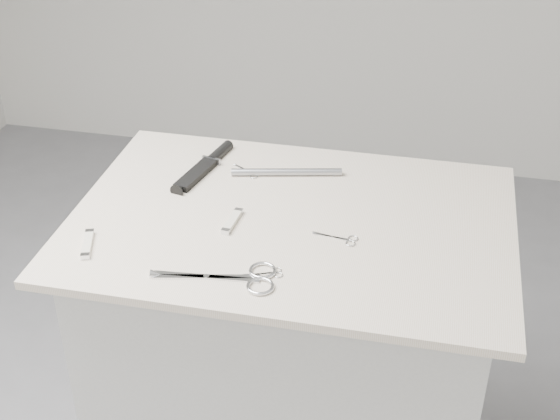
% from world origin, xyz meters
% --- Properties ---
extents(plinth, '(0.90, 0.60, 0.90)m').
position_xyz_m(plinth, '(0.00, 0.00, 0.45)').
color(plinth, beige).
rests_on(plinth, ground).
extents(display_board, '(1.00, 0.70, 0.02)m').
position_xyz_m(display_board, '(0.00, 0.00, 0.91)').
color(display_board, beige).
rests_on(display_board, plinth).
extents(large_shears, '(0.25, 0.11, 0.01)m').
position_xyz_m(large_shears, '(-0.05, -0.24, 0.92)').
color(large_shears, silver).
rests_on(large_shears, display_board).
extents(embroidery_scissors_a, '(0.10, 0.04, 0.00)m').
position_xyz_m(embroidery_scissors_a, '(0.13, -0.06, 0.92)').
color(embroidery_scissors_a, silver).
rests_on(embroidery_scissors_a, display_board).
extents(embroidery_scissors_b, '(0.08, 0.06, 0.00)m').
position_xyz_m(embroidery_scissors_b, '(-0.14, 0.18, 0.92)').
color(embroidery_scissors_b, silver).
rests_on(embroidery_scissors_b, display_board).
extents(tiny_scissors, '(0.08, 0.05, 0.00)m').
position_xyz_m(tiny_scissors, '(-0.00, -0.21, 0.92)').
color(tiny_scissors, silver).
rests_on(tiny_scissors, display_board).
extents(sheathed_knife, '(0.09, 0.25, 0.03)m').
position_xyz_m(sheathed_knife, '(-0.26, 0.19, 0.93)').
color(sheathed_knife, black).
rests_on(sheathed_knife, display_board).
extents(pocket_knife_a, '(0.05, 0.10, 0.01)m').
position_xyz_m(pocket_knife_a, '(-0.41, -0.20, 0.93)').
color(pocket_knife_a, beige).
rests_on(pocket_knife_a, display_board).
extents(pocket_knife_b, '(0.03, 0.10, 0.01)m').
position_xyz_m(pocket_knife_b, '(-0.13, -0.05, 0.93)').
color(pocket_knife_b, beige).
rests_on(pocket_knife_b, display_board).
extents(metal_rail, '(0.27, 0.08, 0.02)m').
position_xyz_m(metal_rail, '(-0.05, 0.19, 0.93)').
color(metal_rail, '#909398').
rests_on(metal_rail, display_board).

